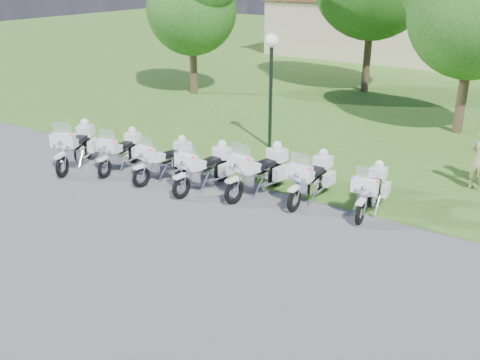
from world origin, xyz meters
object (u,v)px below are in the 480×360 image
Objects in this scene: motorcycle_6 at (371,189)px; lamp_post at (271,62)px; motorcycle_4 at (259,170)px; motorcycle_5 at (311,177)px; motorcycle_0 at (76,145)px; motorcycle_1 at (121,150)px; motorcycle_2 at (165,159)px; motorcycle_3 at (205,167)px.

lamp_post is at bearing -38.20° from motorcycle_6.
motorcycle_4 reaches higher than motorcycle_5.
motorcycle_5 is at bearing 169.09° from motorcycle_0.
motorcycle_1 is at bearing 3.89° from motorcycle_6.
motorcycle_0 is 3.10m from motorcycle_2.
motorcycle_1 is 4.59m from motorcycle_4.
motorcycle_4 reaches higher than motorcycle_1.
motorcycle_0 is 7.43m from motorcycle_5.
motorcycle_2 is 0.56× the size of lamp_post.
motorcycle_3 reaches higher than motorcycle_2.
motorcycle_0 is 0.58× the size of lamp_post.
lamp_post reaches higher than motorcycle_3.
motorcycle_0 is 6.00m from motorcycle_4.
motorcycle_2 is at bearing -103.56° from lamp_post.
motorcycle_5 is at bearing -157.57° from motorcycle_2.
motorcycle_1 reaches higher than motorcycle_6.
lamp_post is at bearing -78.43° from motorcycle_3.
motorcycle_3 is 1.52m from motorcycle_4.
motorcycle_1 is 1.69m from motorcycle_2.
lamp_post is at bearing -133.11° from motorcycle_1.
motorcycle_4 reaches higher than motorcycle_6.
motorcycle_0 reaches higher than motorcycle_1.
motorcycle_4 is 1.07× the size of motorcycle_5.
motorcycle_1 is 0.55× the size of lamp_post.
lamp_post is (-1.83, 3.59, 2.24)m from motorcycle_4.
motorcycle_0 is 9.01m from motorcycle_6.
motorcycle_3 is 4.74m from lamp_post.
motorcycle_3 reaches higher than motorcycle_5.
motorcycle_2 is 2.91m from motorcycle_4.
motorcycle_2 is (3.01, 0.72, -0.07)m from motorcycle_0.
motorcycle_1 is 0.93× the size of motorcycle_5.
motorcycle_6 is at bearing -159.42° from motorcycle_4.
motorcycle_1 is 0.92× the size of motorcycle_3.
motorcycle_6 is (7.48, 1.33, -0.00)m from motorcycle_1.
motorcycle_1 is at bearing 9.24° from motorcycle_3.
motorcycle_2 is 1.02× the size of motorcycle_6.
motorcycle_1 is 5.59m from lamp_post.
motorcycle_4 is at bearing -63.01° from lamp_post.
motorcycle_4 is at bearing -158.98° from motorcycle_2.
motorcycle_2 is at bearing 13.14° from motorcycle_5.
motorcycle_2 is at bearing 21.36° from motorcycle_4.
motorcycle_4 is 3.01m from motorcycle_6.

